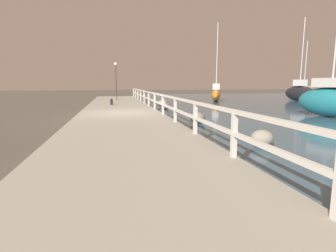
# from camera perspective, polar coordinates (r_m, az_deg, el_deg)

# --- Properties ---
(ground_plane) EXTENTS (120.00, 120.00, 0.00)m
(ground_plane) POSITION_cam_1_polar(r_m,az_deg,el_deg) (13.52, -10.30, 1.72)
(ground_plane) COLOR #4C473D
(dock_walkway) EXTENTS (4.11, 36.00, 0.28)m
(dock_walkway) POSITION_cam_1_polar(r_m,az_deg,el_deg) (13.50, -10.31, 2.30)
(dock_walkway) COLOR gray
(dock_walkway) RESTS_ON ground
(railing) EXTENTS (0.10, 32.50, 0.95)m
(railing) POSITION_cam_1_polar(r_m,az_deg,el_deg) (13.63, -2.12, 5.80)
(railing) COLOR beige
(railing) RESTS_ON dock_walkway
(boulder_far_strip) EXTENTS (0.74, 0.67, 0.56)m
(boulder_far_strip) POSITION_cam_1_polar(r_m,az_deg,el_deg) (19.40, -1.15, 4.92)
(boulder_far_strip) COLOR gray
(boulder_far_strip) RESTS_ON ground
(boulder_downstream) EXTENTS (0.62, 0.56, 0.47)m
(boulder_downstream) POSITION_cam_1_polar(r_m,az_deg,el_deg) (7.69, 19.77, -2.52)
(boulder_downstream) COLOR gray
(boulder_downstream) RESTS_ON ground
(boulder_mid_strip) EXTENTS (0.65, 0.59, 0.49)m
(boulder_mid_strip) POSITION_cam_1_polar(r_m,az_deg,el_deg) (11.52, 6.48, 1.76)
(boulder_mid_strip) COLOR slate
(boulder_mid_strip) RESTS_ON ground
(boulder_near_dock) EXTENTS (0.59, 0.53, 0.44)m
(boulder_near_dock) POSITION_cam_1_polar(r_m,az_deg,el_deg) (17.98, -0.77, 4.40)
(boulder_near_dock) COLOR gray
(boulder_near_dock) RESTS_ON ground
(mooring_bollard) EXTENTS (0.18, 0.18, 0.44)m
(mooring_bollard) POSITION_cam_1_polar(r_m,az_deg,el_deg) (18.57, -12.19, 5.20)
(mooring_bollard) COLOR black
(mooring_bollard) RESTS_ON dock_walkway
(dock_lamp) EXTENTS (0.30, 0.30, 3.30)m
(dock_lamp) POSITION_cam_1_polar(r_m,az_deg,el_deg) (23.91, -11.27, 11.69)
(dock_lamp) COLOR #2D2D33
(dock_lamp) RESTS_ON dock_walkway
(sailboat_black) EXTENTS (1.59, 3.73, 8.07)m
(sailboat_black) POSITION_cam_1_polar(r_m,az_deg,el_deg) (29.76, 26.68, 6.57)
(sailboat_black) COLOR black
(sailboat_black) RESTS_ON water_surface
(sailboat_gray) EXTENTS (2.46, 4.21, 6.58)m
(sailboat_gray) POSITION_cam_1_polar(r_m,az_deg,el_deg) (35.07, 27.40, 6.42)
(sailboat_gray) COLOR gray
(sailboat_gray) RESTS_ON water_surface
(sailboat_orange) EXTENTS (2.84, 5.09, 7.56)m
(sailboat_orange) POSITION_cam_1_polar(r_m,az_deg,el_deg) (27.06, 10.41, 6.90)
(sailboat_orange) COLOR orange
(sailboat_orange) RESTS_ON water_surface
(sailboat_teal) EXTENTS (2.45, 3.86, 6.41)m
(sailboat_teal) POSITION_cam_1_polar(r_m,az_deg,el_deg) (16.16, 31.89, 4.81)
(sailboat_teal) COLOR #1E707A
(sailboat_teal) RESTS_ON water_surface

